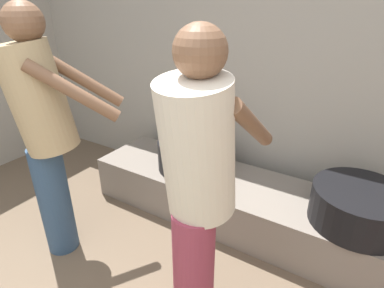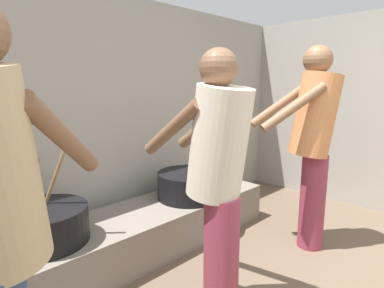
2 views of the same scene
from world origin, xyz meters
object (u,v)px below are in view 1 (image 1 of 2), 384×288
Objects in this scene: cooking_pot_main at (191,154)px; cook_in_tan_shirt at (44,126)px; cook_in_cream_shirt at (198,185)px; cooking_pot_secondary at (359,207)px.

cook_in_tan_shirt is (-0.46, -0.90, 0.45)m from cooking_pot_main.
cooking_pot_main is 1.17m from cook_in_cream_shirt.
cooking_pot_secondary is at bearing -2.75° from cooking_pot_main.
cook_in_tan_shirt reaches higher than cooking_pot_main.
cook_in_cream_shirt reaches higher than cooking_pot_main.
cook_in_cream_shirt is 1.06m from cook_in_tan_shirt.
cook_in_cream_shirt is at bearing -0.67° from cook_in_tan_shirt.
cook_in_tan_shirt is at bearing -153.30° from cooking_pot_secondary.
cook_in_cream_shirt reaches higher than cooking_pot_secondary.
cook_in_cream_shirt is at bearing -125.75° from cooking_pot_secondary.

